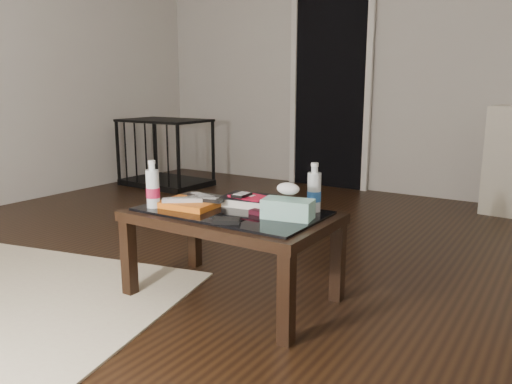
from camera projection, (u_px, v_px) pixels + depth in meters
ground at (221, 257)px, 3.16m from camera, size 5.00×5.00×0.00m
doorway at (330, 89)px, 5.18m from camera, size 0.90×0.08×2.07m
coffee_table at (232, 222)px, 2.47m from camera, size 1.00×0.60×0.46m
pet_crate at (166, 164)px, 5.40m from camera, size 0.92×0.63×0.71m
magazines at (189, 204)px, 2.51m from camera, size 0.29×0.23×0.03m
remote_silver at (182, 200)px, 2.49m from camera, size 0.19×0.16×0.02m
remote_black_front at (204, 199)px, 2.50m from camera, size 0.21×0.09×0.02m
remote_black_back at (202, 196)px, 2.56m from camera, size 0.21×0.10×0.02m
textbook at (248, 200)px, 2.55m from camera, size 0.27×0.23×0.05m
dvd_mailers at (250, 196)px, 2.53m from camera, size 0.22×0.18×0.01m
ipod at (242, 195)px, 2.51m from camera, size 0.07×0.11×0.02m
flip_phone at (259, 212)px, 2.36m from camera, size 0.09×0.06×0.02m
wallet at (226, 221)px, 2.22m from camera, size 0.14×0.12×0.02m
water_bottle_left at (153, 184)px, 2.48m from camera, size 0.07×0.07×0.24m
water_bottle_right at (314, 187)px, 2.40m from camera, size 0.07×0.07×0.24m
tissue_box at (288, 209)px, 2.29m from camera, size 0.25×0.16×0.09m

